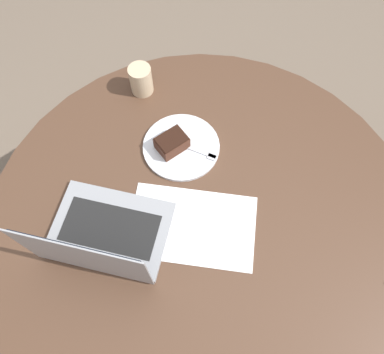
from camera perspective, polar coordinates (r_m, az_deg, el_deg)
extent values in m
plane|color=#6B5B4C|center=(1.80, 1.14, -14.32)|extent=(12.00, 12.00, 0.00)
cylinder|color=#4C3323|center=(1.79, 1.14, -14.25)|extent=(0.49, 0.49, 0.02)
cylinder|color=#4C3323|center=(1.46, 1.39, -11.48)|extent=(0.12, 0.12, 0.67)
cylinder|color=#4C3323|center=(1.13, 1.78, -7.00)|extent=(1.31, 1.31, 0.03)
cube|color=#472D1E|center=(1.73, 27.27, -18.73)|extent=(0.05, 0.05, 0.44)
cube|color=white|center=(1.10, 0.06, -7.52)|extent=(0.43, 0.39, 0.00)
cylinder|color=silver|center=(1.21, -1.64, 4.64)|extent=(0.25, 0.25, 0.01)
cube|color=#472619|center=(1.19, -3.09, 5.18)|extent=(0.11, 0.09, 0.05)
cube|color=black|center=(1.16, -3.15, 5.83)|extent=(0.10, 0.09, 0.00)
cube|color=silver|center=(1.20, -0.11, 4.40)|extent=(0.12, 0.13, 0.00)
cube|color=silver|center=(1.19, 3.12, 3.17)|extent=(0.04, 0.04, 0.00)
cylinder|color=#C6AD89|center=(1.32, -7.98, 14.41)|extent=(0.08, 0.08, 0.10)
cube|color=gray|center=(1.12, -12.27, -7.71)|extent=(0.41, 0.39, 0.02)
cube|color=black|center=(1.11, -12.36, -7.55)|extent=(0.30, 0.27, 0.00)
cube|color=gray|center=(0.97, -16.07, -11.95)|extent=(0.27, 0.20, 0.24)
cube|color=black|center=(0.97, -15.99, -11.73)|extent=(0.25, 0.19, 0.22)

